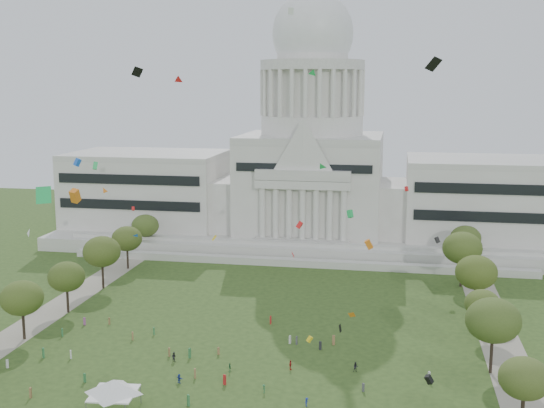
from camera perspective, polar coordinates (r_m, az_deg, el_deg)
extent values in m
plane|color=#2D471A|center=(115.35, -4.23, -15.74)|extent=(400.00, 400.00, 0.00)
cube|color=#B9B6AC|center=(222.33, 3.29, -2.52)|extent=(160.00, 60.00, 4.00)
cube|color=#B9B6AC|center=(190.78, 2.03, -4.92)|extent=(130.00, 3.00, 2.00)
cube|color=#B9B6AC|center=(198.08, 2.38, -3.91)|extent=(140.00, 3.00, 5.00)
cube|color=beige|center=(232.18, -10.30, 1.14)|extent=(50.00, 34.00, 22.00)
cube|color=beige|center=(219.05, 17.71, 0.30)|extent=(50.00, 34.00, 22.00)
cube|color=beige|center=(222.42, -3.70, 0.11)|extent=(12.00, 26.00, 16.00)
cube|color=beige|center=(215.78, 10.35, -0.34)|extent=(12.00, 26.00, 16.00)
cube|color=beige|center=(218.45, 3.30, 1.53)|extent=(44.00, 38.00, 28.00)
cube|color=beige|center=(198.36, 2.58, 1.61)|extent=(28.00, 3.00, 2.40)
cube|color=black|center=(216.08, -11.93, 0.97)|extent=(46.00, 0.40, 11.00)
cube|color=black|center=(201.91, 18.34, 0.05)|extent=(46.00, 0.40, 11.00)
cylinder|color=beige|center=(216.46, 3.35, 6.62)|extent=(32.00, 32.00, 6.00)
cylinder|color=beige|center=(216.11, 3.38, 9.26)|extent=(28.00, 28.00, 14.00)
cylinder|color=#B9B6AC|center=(216.17, 3.40, 11.52)|extent=(32.40, 32.40, 3.00)
cylinder|color=beige|center=(216.39, 3.42, 12.97)|extent=(22.00, 22.00, 8.00)
ellipsoid|color=silver|center=(216.64, 3.43, 14.03)|extent=(25.00, 25.00, 26.20)
cube|color=gray|center=(158.49, -18.60, -8.95)|extent=(8.00, 160.00, 0.04)
cube|color=gray|center=(141.23, 18.73, -11.30)|extent=(8.00, 160.00, 0.04)
ellipsoid|color=#40511F|center=(109.06, 20.38, -13.51)|extent=(7.58, 7.58, 6.20)
cylinder|color=black|center=(145.84, -20.06, -9.57)|extent=(0.56, 0.56, 5.47)
ellipsoid|color=#3B5118|center=(144.07, -20.20, -7.39)|extent=(8.42, 8.42, 6.89)
cylinder|color=black|center=(127.99, 17.87, -12.03)|extent=(0.56, 0.56, 6.20)
ellipsoid|color=#374E1C|center=(125.73, 18.03, -9.24)|extent=(9.55, 9.55, 7.82)
cylinder|color=black|center=(159.15, -16.72, -7.78)|extent=(0.56, 0.56, 5.27)
ellipsoid|color=#354B16|center=(157.58, -16.82, -5.84)|extent=(8.12, 8.12, 6.65)
cylinder|color=black|center=(144.14, 17.09, -9.82)|extent=(0.56, 0.56, 4.56)
ellipsoid|color=#3F521B|center=(142.62, 17.19, -7.99)|extent=(7.01, 7.01, 5.74)
cylinder|color=black|center=(174.95, -13.97, -5.91)|extent=(0.56, 0.56, 6.03)
ellipsoid|color=#3A4B18|center=(173.34, -14.05, -3.88)|extent=(9.29, 9.29, 7.60)
cylinder|color=black|center=(158.62, 16.61, -7.70)|extent=(0.56, 0.56, 5.97)
ellipsoid|color=#3D4F16|center=(156.87, 16.72, -5.50)|extent=(9.19, 9.19, 7.52)
cylinder|color=black|center=(191.90, -11.98, -4.52)|extent=(0.56, 0.56, 5.41)
ellipsoid|color=#384717|center=(190.57, -12.05, -2.85)|extent=(8.33, 8.33, 6.81)
cylinder|color=black|center=(177.67, 15.53, -5.68)|extent=(0.56, 0.56, 6.37)
ellipsoid|color=#3C5019|center=(176.01, 15.64, -3.56)|extent=(9.82, 9.82, 8.03)
cylinder|color=black|center=(208.84, -10.51, -3.30)|extent=(0.56, 0.56, 5.32)
ellipsoid|color=#384E1B|center=(207.63, -10.56, -1.79)|extent=(8.19, 8.19, 6.70)
cylinder|color=black|center=(195.30, 15.81, -4.42)|extent=(0.56, 0.56, 5.47)
ellipsoid|color=#36481A|center=(193.98, 15.89, -2.76)|extent=(8.42, 8.42, 6.89)
cylinder|color=#4C4C4C|center=(116.38, -13.91, -15.02)|extent=(0.12, 0.12, 2.81)
cylinder|color=#4C4C4C|center=(114.08, -10.92, -15.43)|extent=(0.12, 0.12, 2.81)
cube|color=white|center=(111.95, -13.10, -15.17)|extent=(7.34, 7.34, 0.22)
pyramid|color=white|center=(111.44, -13.13, -14.59)|extent=(10.27, 10.27, 2.25)
imported|color=silver|center=(122.65, 13.01, -13.88)|extent=(0.95, 1.08, 1.86)
imported|color=#26262B|center=(124.24, 7.02, -13.38)|extent=(0.95, 0.67, 1.81)
imported|color=#33723F|center=(115.80, -0.69, -15.20)|extent=(0.87, 1.08, 1.48)
imported|color=#33723F|center=(123.64, -3.56, -13.49)|extent=(0.83, 1.07, 1.62)
imported|color=navy|center=(120.27, -7.77, -14.27)|extent=(1.58, 1.22, 1.60)
imported|color=#26262B|center=(128.85, -8.22, -12.53)|extent=(1.00, 0.77, 1.81)
imported|color=navy|center=(111.71, 2.92, -16.21)|extent=(0.70, 1.03, 1.45)
imported|color=#B21E1E|center=(124.27, 1.55, -13.32)|extent=(0.71, 1.09, 1.74)
cube|color=silver|center=(133.61, -21.27, -12.35)|extent=(0.47, 0.49, 1.59)
cube|color=#33723F|center=(112.40, -7.01, -15.99)|extent=(0.55, 0.58, 1.87)
cube|color=olive|center=(135.59, 5.18, -11.27)|extent=(0.57, 0.43, 1.91)
cube|color=silver|center=(134.07, -16.48, -11.98)|extent=(0.44, 0.51, 1.63)
cube|color=#994C8C|center=(150.75, -15.42, -9.44)|extent=(0.48, 0.51, 1.65)
cube|color=olive|center=(120.64, -19.55, -14.66)|extent=(0.37, 0.51, 1.76)
cube|color=#33723F|center=(142.22, -9.85, -10.43)|extent=(0.43, 0.49, 1.57)
cube|color=#33723F|center=(145.55, -17.14, -10.23)|extent=(0.49, 0.52, 1.69)
cube|color=olive|center=(121.76, -6.46, -13.90)|extent=(0.42, 0.52, 1.71)
cube|color=#26262B|center=(133.10, 4.06, -11.73)|extent=(0.51, 0.43, 1.67)
cube|color=#4C4C51|center=(135.33, 2.07, -11.34)|extent=(0.35, 0.49, 1.68)
cube|color=#4C4C51|center=(117.27, 7.64, -14.97)|extent=(0.45, 0.41, 1.45)
cube|color=olive|center=(130.96, -4.50, -12.16)|extent=(0.45, 0.43, 1.47)
cube|color=#33723F|center=(123.70, -15.40, -13.84)|extent=(0.50, 0.42, 1.60)
cube|color=#B21E1E|center=(118.87, -3.99, -14.46)|extent=(0.55, 0.46, 1.77)
cube|color=#33723F|center=(130.01, -6.91, -12.27)|extent=(0.41, 0.55, 1.89)
cube|color=silver|center=(135.69, 1.51, -11.28)|extent=(0.40, 0.50, 1.64)
cube|color=#B21E1E|center=(146.02, -0.12, -9.69)|extent=(0.30, 0.47, 1.75)
cube|color=olive|center=(131.23, -8.59, -12.15)|extent=(0.48, 0.51, 1.65)
cube|color=#33723F|center=(135.94, -18.59, -11.72)|extent=(0.58, 0.59, 1.92)
cube|color=olive|center=(140.24, -11.58, -10.77)|extent=(0.45, 0.52, 1.66)
cube|color=olive|center=(149.78, -13.45, -9.51)|extent=(0.25, 0.40, 1.50)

